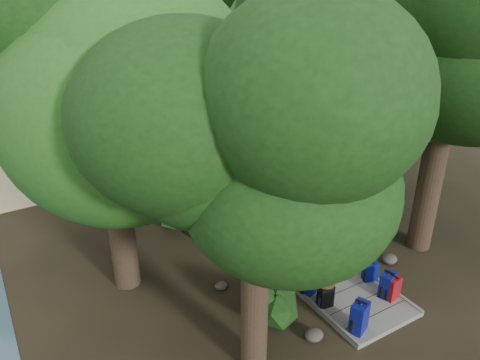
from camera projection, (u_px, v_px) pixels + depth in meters
ground at (264, 228)px, 13.95m from camera, size 120.00×120.00×0.00m
sand_beach at (107, 101)px, 26.36m from camera, size 40.00×22.00×0.02m
boardwalk at (247, 212)px, 14.70m from camera, size 2.00×12.00×0.12m
backpack_left_a at (359, 316)px, 9.81m from camera, size 0.49×0.43×0.77m
backpack_left_b at (326, 294)px, 10.56m from camera, size 0.36×0.28×0.61m
backpack_left_c at (311, 276)px, 10.97m from camera, size 0.52×0.43×0.84m
backpack_left_d at (291, 260)px, 11.80m from camera, size 0.43×0.36×0.56m
backpack_right_a at (392, 287)px, 10.79m from camera, size 0.38×0.30×0.63m
backpack_right_b at (388, 284)px, 10.86m from camera, size 0.44×0.37×0.68m
backpack_right_c at (370, 270)px, 11.43m from camera, size 0.39×0.33×0.57m
backpack_right_d at (348, 255)px, 12.00m from camera, size 0.44×0.37×0.58m
duffel_right_khaki at (322, 243)px, 12.66m from camera, size 0.64×0.71×0.40m
duffel_right_black at (311, 233)px, 13.04m from camera, size 0.65×0.86×0.48m
suitcase_on_boardwalk at (296, 261)px, 11.75m from camera, size 0.39×0.26×0.57m
lone_suitcase_on_sand at (168, 135)px, 20.26m from camera, size 0.50×0.36×0.70m
hat_brown at (326, 281)px, 10.41m from camera, size 0.43×0.43×0.13m
hat_white at (314, 260)px, 10.72m from camera, size 0.37×0.37×0.12m
kayak at (71, 135)px, 20.85m from camera, size 1.49×2.92×0.29m
sun_lounger at (201, 114)px, 23.13m from camera, size 0.96×1.82×0.56m
tree_right_a at (448, 87)px, 11.20m from camera, size 5.40×5.40×9.00m
tree_right_b at (411, 40)px, 13.65m from camera, size 5.74×5.74×10.26m
tree_right_c at (321, 43)px, 15.03m from camera, size 5.59×5.59×9.68m
tree_right_d at (323, 21)px, 17.59m from camera, size 5.62×5.62×10.31m
tree_right_e at (246, 35)px, 19.72m from camera, size 4.87×4.87×8.76m
tree_left_a at (256, 200)px, 7.75m from camera, size 4.41×4.41×7.35m
tree_left_b at (107, 112)px, 9.74m from camera, size 4.89×4.89×8.80m
tree_left_c at (94, 100)px, 12.51m from camera, size 4.45×4.45×7.75m
tree_back_a at (67, 21)px, 22.25m from camera, size 5.33×5.33×9.22m
tree_back_b at (133, 14)px, 25.62m from camera, size 5.05×5.05×9.02m
tree_back_c at (192, 19)px, 25.89m from camera, size 4.71×4.71×8.47m
palm_right_a at (234, 65)px, 18.50m from camera, size 4.07×4.07×6.93m
palm_right_b at (221, 29)px, 22.81m from camera, size 4.33×4.33×8.37m
palm_right_c at (163, 48)px, 23.03m from camera, size 4.13×4.13×6.57m
palm_left_a at (30, 88)px, 15.57m from camera, size 4.24×4.24×6.75m
rock_left_a at (314, 335)px, 9.85m from camera, size 0.41×0.37×0.23m
rock_left_b at (221, 286)px, 11.38m from camera, size 0.31×0.28×0.17m
rock_left_c at (203, 233)px, 13.41m from camera, size 0.58×0.52×0.32m
rock_left_d at (169, 205)px, 15.09m from camera, size 0.30×0.27×0.16m
rock_right_a at (389, 259)px, 12.33m from camera, size 0.42×0.38×0.23m
rock_right_b at (355, 225)px, 13.87m from camera, size 0.53×0.48×0.29m
rock_right_c at (266, 191)px, 16.01m from camera, size 0.35×0.32×0.19m
shrub_left_a at (271, 305)px, 10.13m from camera, size 1.09×1.09×0.98m
shrub_left_b at (178, 215)px, 13.85m from camera, size 0.92×0.92×0.83m
shrub_left_c at (131, 184)px, 15.63m from camera, size 1.03×1.03×0.92m
shrub_right_a at (375, 222)px, 13.27m from camera, size 1.13×1.13×1.02m
shrub_right_b at (295, 172)px, 16.05m from camera, size 1.45×1.45×1.31m
shrub_right_c at (240, 149)px, 18.83m from camera, size 0.73×0.73×0.66m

